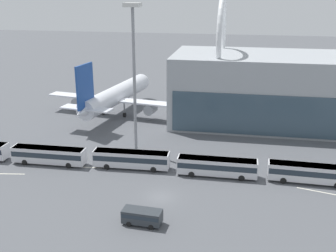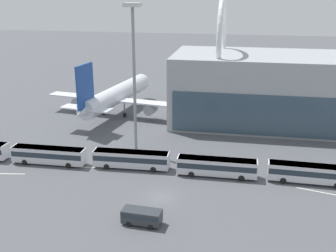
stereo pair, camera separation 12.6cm
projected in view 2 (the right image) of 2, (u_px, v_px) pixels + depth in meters
ground_plane at (161, 197)px, 62.28m from camera, size 440.00×440.00×0.00m
airliner_at_gate_near at (114, 96)px, 99.88m from camera, size 34.08×35.23×14.56m
shuttle_bus_1 at (49, 154)px, 73.31m from camera, size 13.04×2.76×3.03m
shuttle_bus_2 at (131, 158)px, 71.62m from camera, size 13.09×2.99×3.03m
shuttle_bus_3 at (217, 166)px, 68.60m from camera, size 13.02×2.68×3.03m
shuttle_bus_4 at (310, 172)px, 66.25m from camera, size 13.09×2.99×3.03m
service_van_foreground at (142, 216)px, 54.91m from camera, size 5.28×2.48×2.04m
floodlight_mast at (134, 53)px, 74.15m from camera, size 2.74×2.74×26.96m
lane_stripe_0 at (89, 167)px, 72.43m from camera, size 6.61×0.84×0.01m
lane_stripe_3 at (336, 195)px, 62.92m from camera, size 11.07×3.10×0.01m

